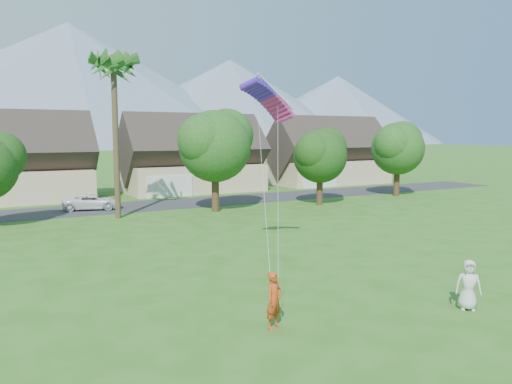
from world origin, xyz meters
TOP-DOWN VIEW (x-y plane):
  - ground at (0.00, 0.00)m, footprint 500.00×500.00m
  - street at (0.00, 34.00)m, footprint 90.00×7.00m
  - kite_flyer at (-2.71, 3.80)m, footprint 0.82×0.70m
  - watcher at (4.46, 1.86)m, footprint 1.09×1.05m
  - parked_car at (-2.90, 34.00)m, footprint 5.25×3.41m
  - mountain_ridge at (10.40, 260.00)m, footprint 540.00×240.00m
  - houses_row at (0.49, 42.99)m, footprint 72.75×8.19m
  - tree_row at (-1.14, 27.92)m, footprint 62.27×6.67m
  - fan_palm at (-2.00, 28.50)m, footprint 3.00×3.00m
  - parafoil_kite at (1.86, 12.15)m, footprint 3.65×1.52m

SIDE VIEW (x-z plane):
  - ground at x=0.00m, z-range 0.00..0.00m
  - street at x=0.00m, z-range 0.00..0.01m
  - parked_car at x=-2.90m, z-range 0.00..1.34m
  - watcher at x=4.46m, z-range 0.00..1.88m
  - kite_flyer at x=-2.71m, z-range 0.00..1.91m
  - houses_row at x=0.49m, z-range -0.99..7.87m
  - tree_row at x=-1.14m, z-range 0.66..9.11m
  - parafoil_kite at x=1.86m, z-range 8.07..8.57m
  - fan_palm at x=-2.00m, z-range 4.90..18.70m
  - mountain_ridge at x=10.40m, z-range -5.93..64.07m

